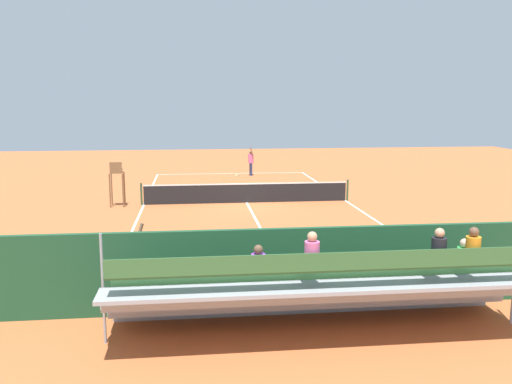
% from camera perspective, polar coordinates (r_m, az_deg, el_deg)
% --- Properties ---
extents(ground_plane, '(60.00, 60.00, 0.00)m').
position_cam_1_polar(ground_plane, '(27.19, -0.97, -1.11)').
color(ground_plane, '#BC6033').
extents(court_line_markings, '(10.10, 22.20, 0.01)m').
position_cam_1_polar(court_line_markings, '(27.23, -0.98, -1.09)').
color(court_line_markings, white).
rests_on(court_line_markings, ground).
extents(tennis_net, '(10.30, 0.10, 1.07)m').
position_cam_1_polar(tennis_net, '(27.11, -0.98, -0.07)').
color(tennis_net, black).
rests_on(tennis_net, ground).
extents(backdrop_wall, '(18.00, 0.16, 2.00)m').
position_cam_1_polar(backdrop_wall, '(13.48, 4.96, -7.84)').
color(backdrop_wall, '#1E4C2D').
rests_on(backdrop_wall, ground).
extents(bleacher_stand, '(9.06, 2.40, 2.48)m').
position_cam_1_polar(bleacher_stand, '(12.25, 7.06, -9.94)').
color(bleacher_stand, '#9EA0A5').
rests_on(bleacher_stand, ground).
extents(umpire_chair, '(0.67, 0.67, 2.14)m').
position_cam_1_polar(umpire_chair, '(26.85, -14.22, 1.30)').
color(umpire_chair, brown).
rests_on(umpire_chair, ground).
extents(courtside_bench, '(1.80, 0.40, 0.93)m').
position_cam_1_polar(courtside_bench, '(14.83, 12.49, -8.20)').
color(courtside_bench, '#234C2D').
rests_on(courtside_bench, ground).
extents(equipment_bag, '(0.90, 0.36, 0.36)m').
position_cam_1_polar(equipment_bag, '(14.43, 6.93, -10.13)').
color(equipment_bag, '#334C8C').
rests_on(equipment_bag, ground).
extents(tennis_player, '(0.41, 0.55, 1.93)m').
position_cam_1_polar(tennis_player, '(36.86, -0.54, 3.29)').
color(tennis_player, navy).
rests_on(tennis_player, ground).
extents(tennis_racket, '(0.39, 0.59, 0.03)m').
position_cam_1_polar(tennis_racket, '(37.01, -1.98, 1.75)').
color(tennis_racket, black).
rests_on(tennis_racket, ground).
extents(tennis_ball_near, '(0.07, 0.07, 0.07)m').
position_cam_1_polar(tennis_ball_near, '(35.99, -3.51, 1.54)').
color(tennis_ball_near, '#CCDB33').
rests_on(tennis_ball_near, ground).
extents(tennis_ball_far, '(0.07, 0.07, 0.07)m').
position_cam_1_polar(tennis_ball_far, '(33.41, 3.60, 0.92)').
color(tennis_ball_far, '#CCDB33').
rests_on(tennis_ball_far, ground).
extents(line_judge, '(0.39, 0.54, 1.93)m').
position_cam_1_polar(line_judge, '(14.35, -11.90, -6.87)').
color(line_judge, '#232328').
rests_on(line_judge, ground).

